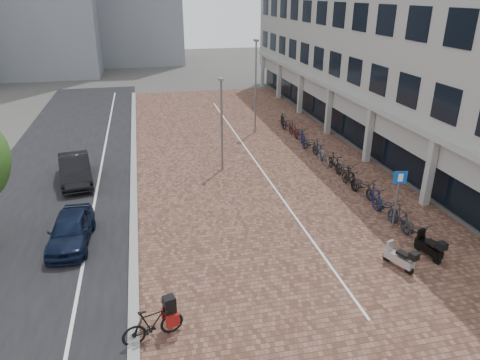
{
  "coord_description": "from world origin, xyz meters",
  "views": [
    {
      "loc": [
        -4.2,
        -12.78,
        9.6
      ],
      "look_at": [
        0.0,
        6.0,
        1.3
      ],
      "focal_mm": 32.72,
      "sensor_mm": 36.0,
      "label": 1
    }
  ],
  "objects_px": {
    "hero_bike": "(153,323)",
    "scooter_front": "(399,257)",
    "car_navy": "(71,230)",
    "scooter_mid": "(429,246)",
    "car_dark": "(75,169)",
    "parking_sign": "(398,190)"
  },
  "relations": [
    {
      "from": "hero_bike",
      "to": "parking_sign",
      "type": "relative_size",
      "value": 0.72
    },
    {
      "from": "car_navy",
      "to": "parking_sign",
      "type": "relative_size",
      "value": 1.42
    },
    {
      "from": "hero_bike",
      "to": "scooter_front",
      "type": "distance_m",
      "value": 9.31
    },
    {
      "from": "car_navy",
      "to": "scooter_mid",
      "type": "distance_m",
      "value": 14.34
    },
    {
      "from": "car_dark",
      "to": "hero_bike",
      "type": "relative_size",
      "value": 2.27
    },
    {
      "from": "car_dark",
      "to": "scooter_front",
      "type": "bearing_deg",
      "value": -50.37
    },
    {
      "from": "scooter_front",
      "to": "parking_sign",
      "type": "height_order",
      "value": "parking_sign"
    },
    {
      "from": "scooter_front",
      "to": "scooter_mid",
      "type": "bearing_deg",
      "value": -5.77
    },
    {
      "from": "hero_bike",
      "to": "scooter_mid",
      "type": "xyz_separation_m",
      "value": [
        10.67,
        2.13,
        -0.09
      ]
    },
    {
      "from": "car_navy",
      "to": "hero_bike",
      "type": "xyz_separation_m",
      "value": [
        3.07,
        -6.24,
        -0.07
      ]
    },
    {
      "from": "car_dark",
      "to": "hero_bike",
      "type": "xyz_separation_m",
      "value": [
        3.64,
        -12.96,
        -0.14
      ]
    },
    {
      "from": "scooter_front",
      "to": "hero_bike",
      "type": "bearing_deg",
      "value": 169.96
    },
    {
      "from": "car_navy",
      "to": "car_dark",
      "type": "distance_m",
      "value": 6.74
    },
    {
      "from": "car_dark",
      "to": "parking_sign",
      "type": "height_order",
      "value": "parking_sign"
    },
    {
      "from": "car_dark",
      "to": "scooter_front",
      "type": "xyz_separation_m",
      "value": [
        12.8,
        -11.23,
        -0.25
      ]
    },
    {
      "from": "car_navy",
      "to": "hero_bike",
      "type": "bearing_deg",
      "value": -60.98
    },
    {
      "from": "scooter_front",
      "to": "car_navy",
      "type": "bearing_deg",
      "value": 138.99
    },
    {
      "from": "car_navy",
      "to": "scooter_front",
      "type": "bearing_deg",
      "value": -17.43
    },
    {
      "from": "hero_bike",
      "to": "scooter_front",
      "type": "height_order",
      "value": "hero_bike"
    },
    {
      "from": "parking_sign",
      "to": "scooter_mid",
      "type": "bearing_deg",
      "value": -75.48
    },
    {
      "from": "scooter_mid",
      "to": "parking_sign",
      "type": "xyz_separation_m",
      "value": [
        -0.12,
        2.38,
        1.36
      ]
    },
    {
      "from": "scooter_mid",
      "to": "car_dark",
      "type": "bearing_deg",
      "value": 135.87
    }
  ]
}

